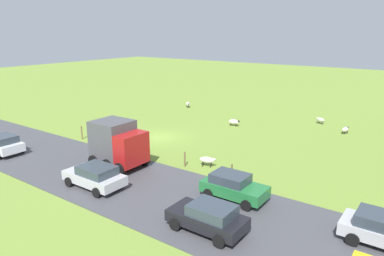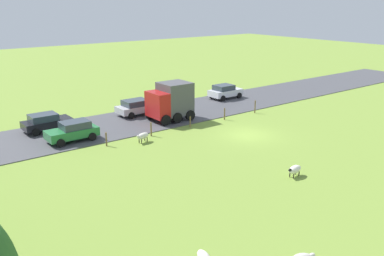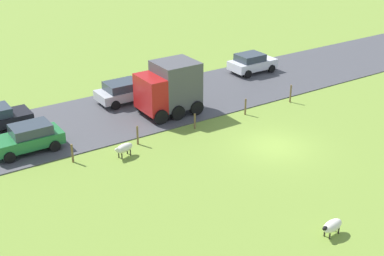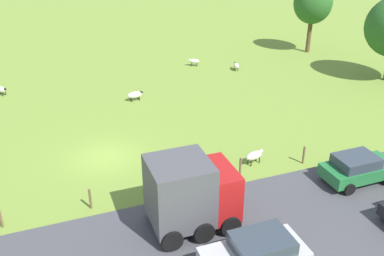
% 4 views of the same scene
% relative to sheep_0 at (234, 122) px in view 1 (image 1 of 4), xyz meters
% --- Properties ---
extents(ground_plane, '(160.00, 160.00, 0.00)m').
position_rel_sheep_0_xyz_m(ground_plane, '(7.91, -3.75, -0.48)').
color(ground_plane, olive).
extents(road_strip, '(8.00, 80.00, 0.06)m').
position_rel_sheep_0_xyz_m(road_strip, '(17.28, -3.75, -0.45)').
color(road_strip, '#47474C').
rests_on(road_strip, ground_plane).
extents(sheep_0, '(0.63, 1.28, 0.73)m').
position_rel_sheep_0_xyz_m(sheep_0, '(0.00, 0.00, 0.00)').
color(sheep_0, silver).
rests_on(sheep_0, ground_plane).
extents(sheep_1, '(1.15, 1.09, 0.73)m').
position_rel_sheep_0_xyz_m(sheep_1, '(-4.88, -9.72, 0.01)').
color(sheep_1, silver).
rests_on(sheep_1, ground_plane).
extents(sheep_2, '(0.77, 1.31, 0.77)m').
position_rel_sheep_0_xyz_m(sheep_2, '(11.62, 4.16, 0.05)').
color(sheep_2, silver).
rests_on(sheep_2, ground_plane).
extents(sheep_3, '(1.11, 0.66, 0.68)m').
position_rel_sheep_0_xyz_m(sheep_3, '(-3.82, 10.50, -0.02)').
color(sheep_3, silver).
rests_on(sheep_3, ground_plane).
extents(sheep_4, '(0.81, 1.09, 0.69)m').
position_rel_sheep_0_xyz_m(sheep_4, '(-6.38, 7.31, -0.01)').
color(sheep_4, beige).
rests_on(sheep_4, ground_plane).
extents(fence_post_0, '(0.12, 0.12, 1.28)m').
position_rel_sheep_0_xyz_m(fence_post_0, '(12.60, -9.36, 0.16)').
color(fence_post_0, brown).
rests_on(fence_post_0, ground_plane).
extents(fence_post_1, '(0.12, 0.12, 1.12)m').
position_rel_sheep_0_xyz_m(fence_post_1, '(12.60, -5.31, 0.08)').
color(fence_post_1, brown).
rests_on(fence_post_1, ground_plane).
extents(fence_post_2, '(0.12, 0.12, 1.00)m').
position_rel_sheep_0_xyz_m(fence_post_2, '(12.60, -1.26, 0.02)').
color(fence_post_2, brown).
rests_on(fence_post_2, ground_plane).
extents(fence_post_3, '(0.12, 0.12, 1.18)m').
position_rel_sheep_0_xyz_m(fence_post_3, '(12.60, 2.78, 0.11)').
color(fence_post_3, brown).
rests_on(fence_post_3, ground_plane).
extents(fence_post_4, '(0.12, 0.12, 1.09)m').
position_rel_sheep_0_xyz_m(fence_post_4, '(12.60, 6.83, 0.07)').
color(fence_post_4, brown).
rests_on(fence_post_4, ground_plane).
extents(truck_0, '(2.84, 3.86, 3.46)m').
position_rel_sheep_0_xyz_m(truck_0, '(15.54, -1.22, 1.38)').
color(truck_0, '#B21919').
rests_on(truck_0, road_strip).
extents(car_0, '(2.15, 3.80, 1.56)m').
position_rel_sheep_0_xyz_m(car_0, '(19.12, -11.20, 0.40)').
color(car_0, silver).
rests_on(car_0, road_strip).
extents(car_3, '(2.05, 3.95, 1.55)m').
position_rel_sheep_0_xyz_m(car_3, '(15.24, 8.41, 0.39)').
color(car_3, '#237238').
rests_on(car_3, road_strip).
extents(car_4, '(2.12, 4.02, 1.49)m').
position_rel_sheep_0_xyz_m(car_4, '(19.17, 9.17, 0.36)').
color(car_4, black).
rests_on(car_4, road_strip).
extents(car_5, '(2.18, 4.22, 1.49)m').
position_rel_sheep_0_xyz_m(car_5, '(19.01, 0.29, 0.37)').
color(car_5, '#B7B7BC').
rests_on(car_5, road_strip).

